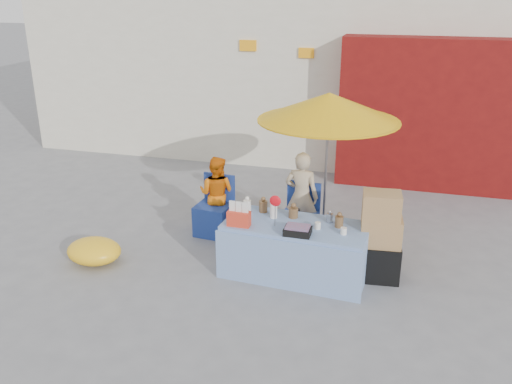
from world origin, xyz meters
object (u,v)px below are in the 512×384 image
(box_stack, at_px, (380,239))
(market_table, at_px, (295,249))
(vendor_beige, at_px, (301,197))
(chair_right, at_px, (299,226))
(chair_left, at_px, (214,217))
(vendor_orange, at_px, (217,194))
(umbrella, at_px, (329,108))

(box_stack, bearing_deg, market_table, -169.25)
(vendor_beige, bearing_deg, chair_right, 95.86)
(chair_left, xyz_separation_m, vendor_orange, (-0.00, 0.13, 0.31))
(vendor_beige, bearing_deg, box_stack, 149.48)
(vendor_beige, xyz_separation_m, umbrella, (0.30, 0.15, 1.24))
(chair_right, distance_m, vendor_beige, 0.42)
(chair_left, bearing_deg, umbrella, 15.65)
(chair_right, xyz_separation_m, vendor_orange, (-1.25, 0.13, 0.31))
(chair_left, bearing_deg, vendor_orange, 95.86)
(chair_right, distance_m, vendor_orange, 1.30)
(chair_right, relative_size, box_stack, 0.75)
(market_table, bearing_deg, chair_right, 101.96)
(vendor_beige, xyz_separation_m, box_stack, (1.13, -0.81, -0.13))
(chair_left, relative_size, vendor_beige, 0.65)
(market_table, xyz_separation_m, chair_left, (-1.37, 0.87, -0.10))
(chair_right, height_order, umbrella, umbrella)
(vendor_beige, relative_size, box_stack, 1.15)
(vendor_orange, bearing_deg, market_table, 149.07)
(market_table, bearing_deg, vendor_beige, 100.99)
(vendor_orange, height_order, vendor_beige, vendor_beige)
(umbrella, bearing_deg, box_stack, -49.30)
(chair_right, bearing_deg, box_stack, -25.80)
(umbrella, distance_m, box_stack, 1.87)
(box_stack, bearing_deg, vendor_orange, 161.14)
(vendor_orange, height_order, umbrella, umbrella)
(chair_left, relative_size, umbrella, 0.41)
(market_table, bearing_deg, vendor_orange, 147.88)
(market_table, distance_m, umbrella, 1.93)
(umbrella, height_order, box_stack, umbrella)
(vendor_beige, bearing_deg, chair_left, 11.38)
(market_table, xyz_separation_m, vendor_orange, (-1.37, 1.00, 0.21))
(market_table, xyz_separation_m, box_stack, (1.01, 0.19, 0.17))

